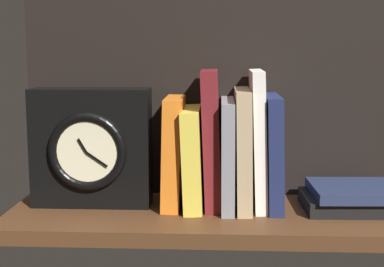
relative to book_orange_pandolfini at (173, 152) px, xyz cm
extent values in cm
cube|color=#4C2D19|center=(8.15, -3.29, -10.96)|extent=(73.32, 24.84, 2.50)
cube|color=black|center=(8.15, 8.53, 10.68)|extent=(73.32, 1.20, 40.78)
cube|color=orange|center=(0.00, 0.00, 0.00)|extent=(3.66, 12.54, 19.49)
cube|color=gold|center=(3.46, 0.00, -0.96)|extent=(3.83, 15.02, 17.60)
cube|color=maroon|center=(6.78, 0.00, 2.39)|extent=(3.83, 12.21, 24.28)
cube|color=gray|center=(9.63, 0.00, -0.20)|extent=(2.36, 15.87, 19.03)
cube|color=tan|center=(12.32, 0.00, 0.73)|extent=(2.98, 15.60, 20.92)
cube|color=silver|center=(14.95, 0.00, 2.39)|extent=(3.06, 12.83, 24.26)
cube|color=#192147|center=(17.58, 0.00, 0.22)|extent=(3.17, 14.26, 19.93)
cube|color=black|center=(-14.57, -0.54, 0.78)|extent=(20.98, 6.19, 20.98)
torus|color=black|center=(-14.57, -4.04, 0.67)|extent=(13.71, 1.68, 13.71)
cylinder|color=beige|center=(-14.57, -4.04, 0.67)|extent=(11.07, 0.60, 11.07)
cube|color=black|center=(-15.24, -4.54, 1.84)|extent=(1.61, 0.30, 2.49)
cube|color=black|center=(-12.78, -4.54, -0.56)|extent=(3.73, 0.30, 2.71)
torus|color=black|center=(-14.57, -3.64, 8.52)|extent=(2.44, 0.44, 2.44)
cube|color=black|center=(30.58, -1.38, -8.43)|extent=(15.53, 12.55, 2.54)
cube|color=#232D4C|center=(31.64, -1.64, -6.25)|extent=(15.11, 13.57, 1.82)
camera|label=1|loc=(8.27, -97.76, 18.96)|focal=52.55mm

